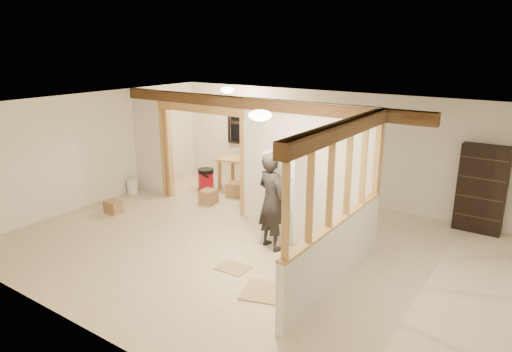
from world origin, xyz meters
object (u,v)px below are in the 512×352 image
Objects in this scene: refrigerator at (287,193)px; work_table at (245,175)px; woman at (272,201)px; bookshelf at (482,189)px; shop_vac at (206,180)px.

work_table is at bearing 141.91° from refrigerator.
woman reaches higher than bookshelf.
refrigerator reaches higher than work_table.
shop_vac is at bearing 158.46° from refrigerator.
bookshelf is at bearing -6.52° from work_table.
refrigerator is 2.94× the size of shop_vac.
work_table is 0.76× the size of bookshelf.
refrigerator is 2.84m from work_table.
woman is 3.12× the size of shop_vac.
woman is 1.03× the size of bookshelf.
shop_vac is 0.33× the size of bookshelf.
woman is 4.09m from bookshelf.
refrigerator is 1.28× the size of work_table.
refrigerator is at bearing -64.67° from woman.
bookshelf reaches higher than shop_vac.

